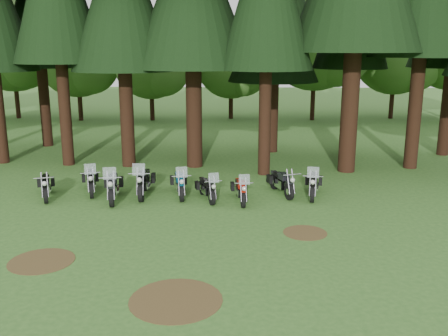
{
  "coord_description": "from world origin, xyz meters",
  "views": [
    {
      "loc": [
        2.6,
        -14.49,
        5.73
      ],
      "look_at": [
        1.72,
        5.0,
        1.0
      ],
      "focal_mm": 40.0,
      "sensor_mm": 36.0,
      "label": 1
    }
  ],
  "objects_px": {
    "motorcycle_2": "(113,187)",
    "motorcycle_6": "(241,191)",
    "motorcycle_0": "(46,186)",
    "motorcycle_3": "(144,183)",
    "motorcycle_4": "(180,184)",
    "motorcycle_8": "(313,185)",
    "motorcycle_5": "(207,189)",
    "motorcycle_1": "(91,181)",
    "motorcycle_7": "(281,183)"
  },
  "relations": [
    {
      "from": "motorcycle_0",
      "to": "motorcycle_2",
      "type": "distance_m",
      "value": 2.71
    },
    {
      "from": "motorcycle_0",
      "to": "motorcycle_4",
      "type": "bearing_deg",
      "value": -15.57
    },
    {
      "from": "motorcycle_4",
      "to": "motorcycle_7",
      "type": "distance_m",
      "value": 4.05
    },
    {
      "from": "motorcycle_0",
      "to": "motorcycle_8",
      "type": "height_order",
      "value": "motorcycle_8"
    },
    {
      "from": "motorcycle_3",
      "to": "motorcycle_7",
      "type": "bearing_deg",
      "value": 0.57
    },
    {
      "from": "motorcycle_4",
      "to": "motorcycle_7",
      "type": "height_order",
      "value": "motorcycle_4"
    },
    {
      "from": "motorcycle_4",
      "to": "motorcycle_1",
      "type": "bearing_deg",
      "value": 163.7
    },
    {
      "from": "motorcycle_3",
      "to": "motorcycle_7",
      "type": "relative_size",
      "value": 1.16
    },
    {
      "from": "motorcycle_1",
      "to": "motorcycle_7",
      "type": "xyz_separation_m",
      "value": [
        7.67,
        0.15,
        -0.02
      ]
    },
    {
      "from": "motorcycle_1",
      "to": "motorcycle_8",
      "type": "distance_m",
      "value": 8.9
    },
    {
      "from": "motorcycle_0",
      "to": "motorcycle_6",
      "type": "bearing_deg",
      "value": -22.26
    },
    {
      "from": "motorcycle_2",
      "to": "motorcycle_6",
      "type": "relative_size",
      "value": 1.18
    },
    {
      "from": "motorcycle_1",
      "to": "motorcycle_5",
      "type": "xyz_separation_m",
      "value": [
        4.76,
        -0.72,
        -0.05
      ]
    },
    {
      "from": "motorcycle_2",
      "to": "motorcycle_6",
      "type": "distance_m",
      "value": 4.91
    },
    {
      "from": "motorcycle_3",
      "to": "motorcycle_0",
      "type": "bearing_deg",
      "value": -176.75
    },
    {
      "from": "motorcycle_0",
      "to": "motorcycle_5",
      "type": "distance_m",
      "value": 6.31
    },
    {
      "from": "motorcycle_6",
      "to": "motorcycle_5",
      "type": "bearing_deg",
      "value": 163.06
    },
    {
      "from": "motorcycle_2",
      "to": "motorcycle_8",
      "type": "height_order",
      "value": "motorcycle_2"
    },
    {
      "from": "motorcycle_4",
      "to": "motorcycle_5",
      "type": "xyz_separation_m",
      "value": [
        1.12,
        -0.47,
        -0.04
      ]
    },
    {
      "from": "motorcycle_1",
      "to": "motorcycle_4",
      "type": "distance_m",
      "value": 3.65
    },
    {
      "from": "motorcycle_4",
      "to": "motorcycle_0",
      "type": "bearing_deg",
      "value": 172.95
    },
    {
      "from": "motorcycle_2",
      "to": "motorcycle_5",
      "type": "xyz_separation_m",
      "value": [
        3.61,
        0.2,
        -0.09
      ]
    },
    {
      "from": "motorcycle_1",
      "to": "motorcycle_6",
      "type": "distance_m",
      "value": 6.13
    },
    {
      "from": "motorcycle_2",
      "to": "motorcycle_7",
      "type": "xyz_separation_m",
      "value": [
        6.52,
        1.07,
        -0.06
      ]
    },
    {
      "from": "motorcycle_5",
      "to": "motorcycle_4",
      "type": "bearing_deg",
      "value": 137.89
    },
    {
      "from": "motorcycle_6",
      "to": "motorcycle_7",
      "type": "relative_size",
      "value": 0.98
    },
    {
      "from": "motorcycle_0",
      "to": "motorcycle_5",
      "type": "xyz_separation_m",
      "value": [
        6.31,
        0.01,
        -0.02
      ]
    },
    {
      "from": "motorcycle_6",
      "to": "motorcycle_7",
      "type": "xyz_separation_m",
      "value": [
        1.62,
        1.07,
        0.02
      ]
    },
    {
      "from": "motorcycle_3",
      "to": "motorcycle_8",
      "type": "relative_size",
      "value": 1.08
    },
    {
      "from": "motorcycle_6",
      "to": "motorcycle_0",
      "type": "bearing_deg",
      "value": 170.51
    },
    {
      "from": "motorcycle_1",
      "to": "motorcycle_5",
      "type": "height_order",
      "value": "motorcycle_1"
    },
    {
      "from": "motorcycle_0",
      "to": "motorcycle_4",
      "type": "distance_m",
      "value": 5.21
    },
    {
      "from": "motorcycle_2",
      "to": "motorcycle_5",
      "type": "height_order",
      "value": "motorcycle_2"
    },
    {
      "from": "motorcycle_3",
      "to": "motorcycle_5",
      "type": "xyz_separation_m",
      "value": [
        2.54,
        -0.46,
        -0.09
      ]
    },
    {
      "from": "motorcycle_4",
      "to": "motorcycle_5",
      "type": "bearing_deg",
      "value": -34.88
    },
    {
      "from": "motorcycle_1",
      "to": "motorcycle_3",
      "type": "bearing_deg",
      "value": -25.39
    },
    {
      "from": "motorcycle_3",
      "to": "motorcycle_8",
      "type": "height_order",
      "value": "motorcycle_3"
    },
    {
      "from": "motorcycle_4",
      "to": "motorcycle_5",
      "type": "distance_m",
      "value": 1.21
    },
    {
      "from": "motorcycle_1",
      "to": "motorcycle_6",
      "type": "height_order",
      "value": "motorcycle_1"
    },
    {
      "from": "motorcycle_0",
      "to": "motorcycle_3",
      "type": "distance_m",
      "value": 3.8
    },
    {
      "from": "motorcycle_8",
      "to": "motorcycle_4",
      "type": "bearing_deg",
      "value": -169.37
    },
    {
      "from": "motorcycle_2",
      "to": "motorcycle_8",
      "type": "bearing_deg",
      "value": -5.42
    },
    {
      "from": "motorcycle_2",
      "to": "motorcycle_5",
      "type": "distance_m",
      "value": 3.62
    },
    {
      "from": "motorcycle_4",
      "to": "motorcycle_6",
      "type": "bearing_deg",
      "value": -27.75
    },
    {
      "from": "motorcycle_4",
      "to": "motorcycle_8",
      "type": "xyz_separation_m",
      "value": [
        5.26,
        0.14,
        0.01
      ]
    },
    {
      "from": "motorcycle_5",
      "to": "motorcycle_7",
      "type": "bearing_deg",
      "value": -2.87
    },
    {
      "from": "motorcycle_5",
      "to": "motorcycle_6",
      "type": "xyz_separation_m",
      "value": [
        1.3,
        -0.2,
        0.01
      ]
    },
    {
      "from": "motorcycle_3",
      "to": "motorcycle_5",
      "type": "height_order",
      "value": "motorcycle_3"
    },
    {
      "from": "motorcycle_6",
      "to": "motorcycle_8",
      "type": "distance_m",
      "value": 2.95
    },
    {
      "from": "motorcycle_1",
      "to": "motorcycle_2",
      "type": "xyz_separation_m",
      "value": [
        1.15,
        -0.92,
        0.04
      ]
    }
  ]
}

